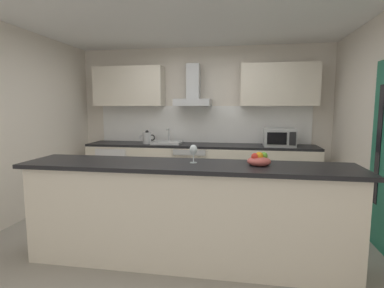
{
  "coord_description": "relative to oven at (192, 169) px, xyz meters",
  "views": [
    {
      "loc": [
        0.72,
        -3.48,
        1.55
      ],
      "look_at": [
        0.06,
        0.47,
        1.05
      ],
      "focal_mm": 28.14,
      "sensor_mm": 36.0,
      "label": 1
    }
  ],
  "objects": [
    {
      "name": "upper_cabinets",
      "position": [
        0.13,
        0.18,
        1.45
      ],
      "size": [
        3.89,
        0.32,
        0.7
      ],
      "color": "beige"
    },
    {
      "name": "ground",
      "position": [
        0.13,
        -1.61,
        -0.47
      ],
      "size": [
        5.48,
        4.91,
        0.02
      ],
      "primitive_type": "cube",
      "color": "gray"
    },
    {
      "name": "microwave",
      "position": [
        1.46,
        -0.03,
        0.59
      ],
      "size": [
        0.5,
        0.38,
        0.3
      ],
      "color": "#B7BABC",
      "rests_on": "counter_back"
    },
    {
      "name": "counter_island",
      "position": [
        0.33,
        -2.3,
        0.05
      ],
      "size": [
        3.22,
        0.64,
        1.0
      ],
      "color": "beige",
      "rests_on": "ground"
    },
    {
      "name": "counter_back",
      "position": [
        0.13,
        0.03,
        -0.01
      ],
      "size": [
        3.94,
        0.6,
        0.9
      ],
      "color": "beige",
      "rests_on": "ground"
    },
    {
      "name": "fruit_bowl",
      "position": [
        1.01,
        -2.25,
        0.59
      ],
      "size": [
        0.22,
        0.22,
        0.13
      ],
      "color": "#B24C47",
      "rests_on": "counter_island"
    },
    {
      "name": "oven",
      "position": [
        0.0,
        0.0,
        0.0
      ],
      "size": [
        0.6,
        0.62,
        0.8
      ],
      "color": "slate",
      "rests_on": "ground"
    },
    {
      "name": "wine_glass",
      "position": [
        0.39,
        -2.24,
        0.67
      ],
      "size": [
        0.08,
        0.08,
        0.18
      ],
      "color": "silver",
      "rests_on": "counter_island"
    },
    {
      "name": "kettle",
      "position": [
        -0.79,
        -0.03,
        0.55
      ],
      "size": [
        0.29,
        0.15,
        0.24
      ],
      "color": "#B7BABC",
      "rests_on": "counter_back"
    },
    {
      "name": "sink",
      "position": [
        -0.44,
        0.01,
        0.47
      ],
      "size": [
        0.5,
        0.4,
        0.26
      ],
      "color": "silver",
      "rests_on": "counter_back"
    },
    {
      "name": "range_hood",
      "position": [
        0.0,
        0.13,
        1.33
      ],
      "size": [
        0.62,
        0.45,
        0.72
      ],
      "color": "#B7BABC"
    },
    {
      "name": "wall_left",
      "position": [
        -2.17,
        -1.61,
        0.84
      ],
      "size": [
        0.12,
        4.91,
        2.6
      ],
      "primitive_type": "cube",
      "color": "silver",
      "rests_on": "ground"
    },
    {
      "name": "wall_back",
      "position": [
        0.13,
        0.41,
        0.84
      ],
      "size": [
        5.48,
        0.12,
        2.6
      ],
      "primitive_type": "cube",
      "color": "silver",
      "rests_on": "ground"
    },
    {
      "name": "backsplash_tile",
      "position": [
        0.13,
        0.33,
        0.77
      ],
      "size": [
        3.81,
        0.02,
        0.66
      ],
      "primitive_type": "cube",
      "color": "white"
    },
    {
      "name": "refrigerator",
      "position": [
        -1.38,
        -0.0,
        -0.03
      ],
      "size": [
        0.58,
        0.6,
        0.85
      ],
      "color": "white",
      "rests_on": "ground"
    },
    {
      "name": "ceiling",
      "position": [
        0.13,
        -1.61,
        2.15
      ],
      "size": [
        5.48,
        4.91,
        0.02
      ],
      "primitive_type": "cube",
      "color": "white"
    }
  ]
}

